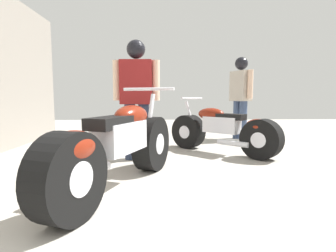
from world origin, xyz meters
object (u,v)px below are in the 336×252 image
(motorcycle_maroon_cruiser, at_px, (118,148))
(motorcycle_black_naked, at_px, (223,131))
(mechanic_in_blue, at_px, (136,89))
(mechanic_with_helmet, at_px, (241,91))

(motorcycle_maroon_cruiser, distance_m, motorcycle_black_naked, 2.26)
(motorcycle_maroon_cruiser, xyz_separation_m, mechanic_in_blue, (0.07, 1.35, 0.61))
(motorcycle_black_naked, xyz_separation_m, mechanic_in_blue, (-1.38, -0.38, 0.67))
(motorcycle_maroon_cruiser, distance_m, mechanic_with_helmet, 3.93)
(motorcycle_maroon_cruiser, relative_size, mechanic_with_helmet, 1.21)
(mechanic_with_helmet, bearing_deg, mechanic_in_blue, -138.58)
(motorcycle_maroon_cruiser, relative_size, motorcycle_black_naked, 1.36)
(mechanic_with_helmet, bearing_deg, motorcycle_black_naked, -116.19)
(motorcycle_maroon_cruiser, xyz_separation_m, motorcycle_black_naked, (1.46, 1.73, -0.06))
(motorcycle_black_naked, distance_m, mechanic_with_helmet, 1.79)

